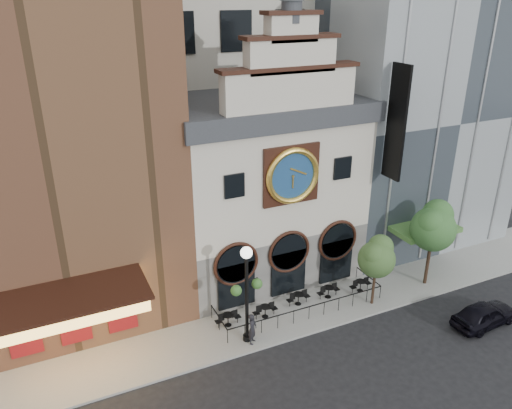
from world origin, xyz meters
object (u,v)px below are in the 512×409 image
object	(u,v)px
lamppost	(247,284)
tree_left	(377,256)
bistro_2	(298,298)
car_right	(484,314)
bistro_3	(328,291)
bistro_4	(360,285)
bistro_1	(265,310)
pedestrian	(252,329)
bistro_0	(228,319)
tree_right	(434,225)

from	to	relation	value
lamppost	tree_left	size ratio (longest dim) A/B	1.30
bistro_2	car_right	size ratio (longest dim) A/B	0.36
bistro_3	tree_left	xyz separation A→B (m)	(2.21, -1.71, 2.91)
bistro_4	tree_left	distance (m)	3.25
tree_left	car_right	bearing A→B (deg)	-43.05
bistro_1	lamppost	distance (m)	4.05
bistro_3	lamppost	bearing A→B (deg)	-165.26
car_right	bistro_1	bearing A→B (deg)	59.36
bistro_1	tree_left	xyz separation A→B (m)	(6.85, -1.52, 2.91)
bistro_4	pedestrian	bearing A→B (deg)	-168.35
bistro_0	bistro_3	distance (m)	7.00
car_right	tree_right	world-z (taller)	tree_right
bistro_4	tree_right	world-z (taller)	tree_right
bistro_0	tree_right	distance (m)	14.55
bistro_3	bistro_2	bearing A→B (deg)	176.36
pedestrian	bistro_0	bearing A→B (deg)	60.79
tree_left	lamppost	bearing A→B (deg)	-179.95
tree_right	bistro_4	bearing A→B (deg)	167.89
bistro_2	car_right	world-z (taller)	car_right
bistro_0	car_right	xyz separation A→B (m)	(14.00, -6.17, 0.13)
bistro_0	bistro_4	distance (m)	9.33
car_right	pedestrian	bearing A→B (deg)	69.38
bistro_0	lamppost	distance (m)	3.69
bistro_2	car_right	xyz separation A→B (m)	(9.16, -6.32, 0.13)
bistro_1	car_right	world-z (taller)	car_right
bistro_3	tree_left	size ratio (longest dim) A/B	0.34
lamppost	bistro_4	bearing A→B (deg)	3.19
bistro_4	car_right	size ratio (longest dim) A/B	0.36
bistro_4	lamppost	world-z (taller)	lamppost
tree_left	bistro_2	bearing A→B (deg)	157.10
bistro_4	pedestrian	world-z (taller)	pedestrian
bistro_3	car_right	xyz separation A→B (m)	(7.01, -6.18, 0.13)
bistro_3	car_right	distance (m)	9.34
bistro_2	bistro_4	xyz separation A→B (m)	(4.47, -0.40, 0.00)
bistro_3	car_right	size ratio (longest dim) A/B	0.36
bistro_4	bistro_0	bearing A→B (deg)	178.45
bistro_0	bistro_3	xyz separation A→B (m)	(7.00, 0.01, 0.00)
tree_right	bistro_2	bearing A→B (deg)	171.30
car_right	tree_right	xyz separation A→B (m)	(-0.03, 4.92, 3.73)
bistro_1	tree_right	distance (m)	12.28
bistro_4	tree_left	xyz separation A→B (m)	(-0.11, -1.44, 2.91)
bistro_1	bistro_2	world-z (taller)	same
car_right	bistro_2	bearing A→B (deg)	51.99
bistro_0	bistro_2	size ratio (longest dim) A/B	1.00
bistro_4	tree_right	xyz separation A→B (m)	(4.65, -1.00, 3.85)
car_right	tree_left	world-z (taller)	tree_left
bistro_4	tree_left	world-z (taller)	tree_left
bistro_1	car_right	xyz separation A→B (m)	(11.64, -6.00, 0.13)
car_right	bistro_0	bearing A→B (deg)	62.82
lamppost	tree_right	distance (m)	13.51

